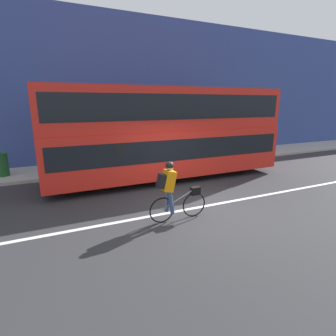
% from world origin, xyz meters
% --- Properties ---
extents(ground_plane, '(80.00, 80.00, 0.00)m').
position_xyz_m(ground_plane, '(0.00, 0.00, 0.00)').
color(ground_plane, '#2D2D30').
extents(road_center_line, '(50.00, 0.14, 0.01)m').
position_xyz_m(road_center_line, '(0.00, -0.05, 0.00)').
color(road_center_line, silver).
rests_on(road_center_line, ground_plane).
extents(sidewalk_curb, '(60.00, 2.60, 0.13)m').
position_xyz_m(sidewalk_curb, '(0.00, 6.16, 0.06)').
color(sidewalk_curb, '#A8A399').
rests_on(sidewalk_curb, ground_plane).
extents(building_facade, '(60.00, 0.30, 7.51)m').
position_xyz_m(building_facade, '(0.00, 7.61, 3.76)').
color(building_facade, '#33478C').
rests_on(building_facade, ground_plane).
extents(bus, '(9.64, 2.53, 3.68)m').
position_xyz_m(bus, '(0.59, 3.37, 2.04)').
color(bus, black).
rests_on(bus, ground_plane).
extents(cyclist_on_bike, '(1.68, 0.32, 1.65)m').
position_xyz_m(cyclist_on_bike, '(-0.97, -0.55, 0.89)').
color(cyclist_on_bike, black).
rests_on(cyclist_on_bike, ground_plane).
extents(trash_bin, '(0.51, 0.51, 0.96)m').
position_xyz_m(trash_bin, '(-5.74, 6.03, 0.61)').
color(trash_bin, '#194C23').
rests_on(trash_bin, sidewalk_curb).
extents(street_sign_post, '(0.36, 0.09, 2.71)m').
position_xyz_m(street_sign_post, '(-3.26, 6.03, 1.63)').
color(street_sign_post, '#59595B').
rests_on(street_sign_post, sidewalk_curb).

